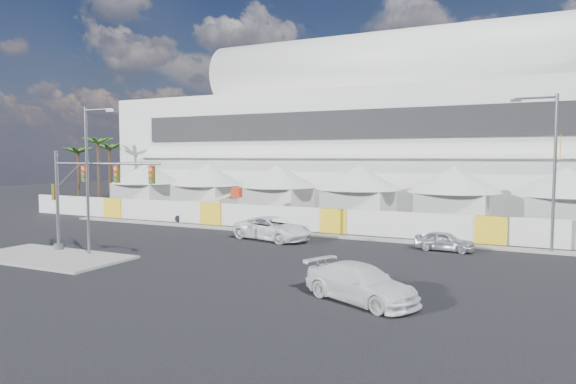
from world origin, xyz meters
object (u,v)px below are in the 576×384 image
at_px(pickup_near, 361,283).
at_px(lot_car_a, 523,230).
at_px(streetlight_median, 90,170).
at_px(sedan_silver, 445,241).
at_px(traffic_mast, 80,195).
at_px(pickup_curb, 273,229).
at_px(boom_lift, 199,212).
at_px(lot_car_c, 210,209).
at_px(streetlight_curb, 551,161).

xyz_separation_m(pickup_near, lot_car_a, (5.83, 21.56, -0.12)).
relative_size(lot_car_a, streetlight_median, 0.45).
xyz_separation_m(sedan_silver, streetlight_median, (-19.50, -11.67, 4.74)).
bearing_deg(traffic_mast, streetlight_median, -12.79).
distance_m(pickup_near, traffic_mast, 19.82).
height_order(traffic_mast, streetlight_median, streetlight_median).
distance_m(pickup_curb, traffic_mast, 13.66).
height_order(streetlight_median, boom_lift, streetlight_median).
distance_m(traffic_mast, boom_lift, 17.16).
xyz_separation_m(lot_car_c, streetlight_curb, (31.14, -6.81, 5.16)).
relative_size(sedan_silver, pickup_near, 0.70).
xyz_separation_m(sedan_silver, lot_car_c, (-25.00, 9.09, 0.12)).
bearing_deg(pickup_near, streetlight_curb, -1.10).
distance_m(lot_car_c, streetlight_curb, 32.30).
bearing_deg(traffic_mast, streetlight_curb, 26.94).
bearing_deg(pickup_curb, streetlight_curb, -65.87).
height_order(lot_car_a, traffic_mast, traffic_mast).
xyz_separation_m(sedan_silver, streetlight_curb, (6.15, 2.27, 5.29)).
relative_size(traffic_mast, boom_lift, 1.32).
height_order(sedan_silver, pickup_near, pickup_near).
distance_m(streetlight_median, streetlight_curb, 29.20).
distance_m(sedan_silver, boom_lift, 24.20).
bearing_deg(streetlight_curb, traffic_mast, -153.06).
relative_size(lot_car_a, boom_lift, 0.61).
xyz_separation_m(traffic_mast, boom_lift, (-2.87, 16.67, -2.90)).
height_order(pickup_curb, streetlight_median, streetlight_median).
bearing_deg(streetlight_curb, boom_lift, 174.24).
bearing_deg(traffic_mast, pickup_curb, 50.67).
relative_size(pickup_curb, boom_lift, 0.92).
bearing_deg(boom_lift, sedan_silver, -21.88).
bearing_deg(streetlight_curb, sedan_silver, -159.69).
xyz_separation_m(lot_car_c, streetlight_median, (5.50, -20.76, 4.62)).
bearing_deg(streetlight_curb, lot_car_a, 106.56).
bearing_deg(streetlight_curb, pickup_near, -114.82).
relative_size(lot_car_c, streetlight_median, 0.59).
distance_m(lot_car_c, traffic_mast, 21.13).
height_order(lot_car_a, streetlight_curb, streetlight_curb).
distance_m(lot_car_a, traffic_mast, 31.84).
bearing_deg(lot_car_a, streetlight_median, 142.42).
height_order(traffic_mast, boom_lift, traffic_mast).
distance_m(streetlight_median, boom_lift, 18.01).
xyz_separation_m(pickup_curb, pickup_near, (10.99, -12.76, -0.07)).
relative_size(pickup_near, boom_lift, 0.81).
xyz_separation_m(streetlight_median, streetlight_curb, (25.65, 13.95, 0.55)).
height_order(lot_car_a, lot_car_c, lot_car_c).
height_order(pickup_near, boom_lift, boom_lift).
bearing_deg(boom_lift, streetlight_curb, -15.05).
bearing_deg(streetlight_median, sedan_silver, 30.91).
xyz_separation_m(pickup_curb, lot_car_a, (16.82, 8.79, -0.19)).
height_order(pickup_near, streetlight_median, streetlight_median).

